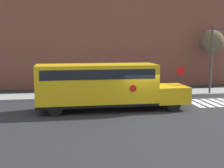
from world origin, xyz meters
TOP-DOWN VIEW (x-y plane):
  - ground_plane at (0.00, 0.00)m, footprint 60.00×60.00m
  - sidewalk_strip at (0.00, 6.50)m, footprint 44.00×3.00m
  - building_backdrop at (0.00, 13.00)m, footprint 32.00×4.00m
  - crosswalk_stripes at (7.06, 2.00)m, footprint 5.40×3.20m
  - school_bus at (-2.48, 0.78)m, footprint 10.22×2.57m
  - stop_sign at (4.83, 5.34)m, footprint 0.79×0.10m
  - traffic_light at (7.54, 4.33)m, footprint 0.28×3.37m
  - tree_near_sidewalk at (9.50, 9.12)m, footprint 2.34×2.34m

SIDE VIEW (x-z plane):
  - ground_plane at x=0.00m, z-range 0.00..0.00m
  - crosswalk_stripes at x=7.06m, z-range 0.00..0.01m
  - sidewalk_strip at x=0.00m, z-range 0.00..0.15m
  - stop_sign at x=4.83m, z-range 0.44..2.97m
  - school_bus at x=-2.48m, z-range 0.21..3.34m
  - traffic_light at x=7.54m, z-range 0.94..6.83m
  - tree_near_sidewalk at x=9.50m, z-range 1.65..7.40m
  - building_backdrop at x=0.00m, z-range 0.00..9.32m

